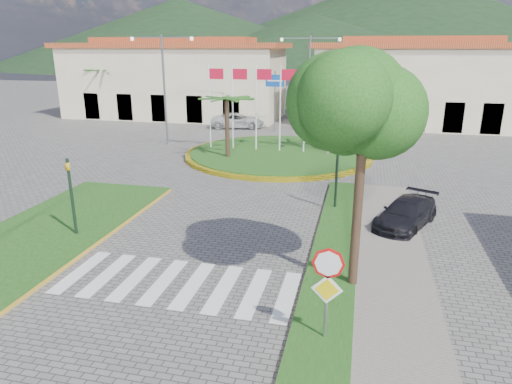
% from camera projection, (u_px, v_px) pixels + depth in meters
% --- Properties ---
extents(ground, '(160.00, 160.00, 0.00)m').
position_uv_depth(ground, '(110.00, 364.00, 10.84)').
color(ground, '#5E5B59').
rests_on(ground, ground).
extents(sidewalk_right, '(4.00, 28.00, 0.15)m').
position_uv_depth(sidewalk_right, '(369.00, 346.00, 11.37)').
color(sidewalk_right, gray).
rests_on(sidewalk_right, ground).
extents(verge_right, '(1.60, 28.00, 0.18)m').
position_uv_depth(verge_right, '(320.00, 339.00, 11.62)').
color(verge_right, '#194513').
rests_on(verge_right, ground).
extents(median_left, '(5.00, 14.00, 0.18)m').
position_uv_depth(median_left, '(40.00, 237.00, 17.78)').
color(median_left, '#194513').
rests_on(median_left, ground).
extents(crosswalk, '(8.00, 3.00, 0.01)m').
position_uv_depth(crosswalk, '(175.00, 283.00, 14.54)').
color(crosswalk, silver).
rests_on(crosswalk, ground).
extents(roundabout_island, '(12.70, 12.70, 6.00)m').
position_uv_depth(roundabout_island, '(278.00, 154.00, 31.18)').
color(roundabout_island, yellow).
rests_on(roundabout_island, ground).
extents(stop_sign, '(0.80, 0.11, 2.65)m').
position_uv_depth(stop_sign, '(327.00, 280.00, 11.05)').
color(stop_sign, slate).
rests_on(stop_sign, ground).
extents(deciduous_tree, '(3.60, 3.60, 6.80)m').
position_uv_depth(deciduous_tree, '(364.00, 122.00, 12.70)').
color(deciduous_tree, black).
rests_on(deciduous_tree, ground).
extents(traffic_light_left, '(0.15, 0.18, 3.20)m').
position_uv_depth(traffic_light_left, '(71.00, 191.00, 17.39)').
color(traffic_light_left, black).
rests_on(traffic_light_left, ground).
extents(traffic_light_right, '(0.15, 0.18, 3.20)m').
position_uv_depth(traffic_light_right, '(337.00, 169.00, 20.40)').
color(traffic_light_right, black).
rests_on(traffic_light_right, ground).
extents(traffic_light_far, '(0.18, 0.15, 3.20)m').
position_uv_depth(traffic_light_far, '(399.00, 123.00, 32.62)').
color(traffic_light_far, black).
rests_on(traffic_light_far, ground).
extents(direction_sign_west, '(1.60, 0.14, 5.20)m').
position_uv_depth(direction_sign_west, '(275.00, 91.00, 38.91)').
color(direction_sign_west, slate).
rests_on(direction_sign_west, ground).
extents(direction_sign_east, '(1.60, 0.14, 5.20)m').
position_uv_depth(direction_sign_east, '(334.00, 92.00, 37.82)').
color(direction_sign_east, slate).
rests_on(direction_sign_east, ground).
extents(street_lamp_centre, '(4.80, 0.16, 8.00)m').
position_uv_depth(street_lamp_centre, '(309.00, 81.00, 37.06)').
color(street_lamp_centre, slate).
rests_on(street_lamp_centre, ground).
extents(street_lamp_west, '(4.80, 0.16, 8.00)m').
position_uv_depth(street_lamp_west, '(164.00, 84.00, 33.66)').
color(street_lamp_west, slate).
rests_on(street_lamp_west, ground).
extents(building_left, '(23.32, 9.54, 8.05)m').
position_uv_depth(building_left, '(175.00, 79.00, 47.91)').
color(building_left, beige).
rests_on(building_left, ground).
extents(building_right, '(19.08, 9.54, 8.05)m').
position_uv_depth(building_right, '(415.00, 83.00, 42.72)').
color(building_right, beige).
rests_on(building_right, ground).
extents(hill_far_west, '(140.00, 140.00, 22.00)m').
position_uv_depth(hill_far_west, '(179.00, 34.00, 149.20)').
color(hill_far_west, black).
rests_on(hill_far_west, ground).
extents(hill_far_mid, '(180.00, 180.00, 30.00)m').
position_uv_depth(hill_far_mid, '(399.00, 21.00, 151.37)').
color(hill_far_mid, black).
rests_on(hill_far_mid, ground).
extents(hill_near_back, '(110.00, 110.00, 16.00)m').
position_uv_depth(hill_near_back, '(313.00, 43.00, 131.10)').
color(hill_near_back, black).
rests_on(hill_near_back, ground).
extents(white_van, '(5.18, 3.16, 1.34)m').
position_uv_depth(white_van, '(238.00, 121.00, 41.82)').
color(white_van, silver).
rests_on(white_van, ground).
extents(car_dark_a, '(3.34, 2.25, 1.06)m').
position_uv_depth(car_dark_a, '(227.00, 115.00, 46.13)').
color(car_dark_a, black).
rests_on(car_dark_a, ground).
extents(car_dark_b, '(3.39, 2.31, 1.06)m').
position_uv_depth(car_dark_b, '(367.00, 121.00, 42.26)').
color(car_dark_b, black).
rests_on(car_dark_b, ground).
extents(car_side_right, '(3.16, 4.38, 1.18)m').
position_uv_depth(car_side_right, '(406.00, 213.00, 18.91)').
color(car_side_right, black).
rests_on(car_side_right, ground).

